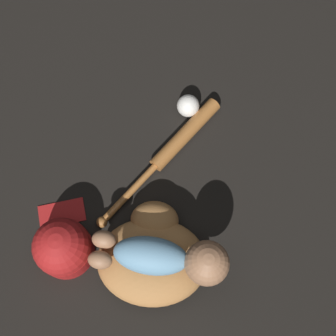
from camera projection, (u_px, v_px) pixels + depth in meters
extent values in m
plane|color=black|center=(154.00, 244.00, 1.35)|extent=(6.00, 6.00, 0.00)
ellipsoid|color=#A8703D|center=(153.00, 261.00, 1.28)|extent=(0.31, 0.25, 0.10)
ellipsoid|color=#A8703D|center=(156.00, 220.00, 1.32)|extent=(0.14, 0.11, 0.10)
ellipsoid|color=#6693B2|center=(152.00, 256.00, 1.19)|extent=(0.20, 0.12, 0.09)
sphere|color=#936647|center=(207.00, 263.00, 1.17)|extent=(0.12, 0.12, 0.12)
ellipsoid|color=#936647|center=(104.00, 240.00, 1.23)|extent=(0.07, 0.05, 0.05)
ellipsoid|color=#936647|center=(100.00, 260.00, 1.21)|extent=(0.07, 0.05, 0.05)
cylinder|color=#9E602D|center=(186.00, 134.00, 1.44)|extent=(0.21, 0.25, 0.05)
cylinder|color=#9E602D|center=(129.00, 193.00, 1.38)|extent=(0.16, 0.19, 0.02)
sphere|color=brown|center=(102.00, 222.00, 1.35)|extent=(0.03, 0.03, 0.03)
sphere|color=white|center=(188.00, 106.00, 1.46)|extent=(0.07, 0.07, 0.07)
cylinder|color=maroon|center=(65.00, 249.00, 1.31)|extent=(0.16, 0.16, 0.07)
sphere|color=maroon|center=(62.00, 247.00, 1.27)|extent=(0.16, 0.16, 0.16)
cube|color=maroon|center=(62.00, 213.00, 1.38)|extent=(0.15, 0.10, 0.01)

